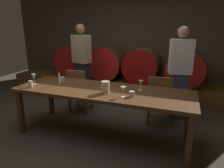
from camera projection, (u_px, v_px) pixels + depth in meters
ground_plane at (86, 133)px, 3.23m from camera, size 9.04×9.04×0.00m
back_wall at (131, 35)px, 5.25m from camera, size 6.96×0.24×2.92m
barrel_shelf at (124, 86)px, 5.11m from camera, size 6.26×0.90×0.36m
wine_barrel_far_left at (75, 61)px, 5.41m from camera, size 0.83×0.78×0.83m
wine_barrel_center_left at (108, 63)px, 5.09m from camera, size 0.83×0.78×0.83m
wine_barrel_center_right at (142, 65)px, 4.80m from camera, size 0.83×0.78×0.83m
wine_barrel_far_right at (185, 68)px, 4.47m from camera, size 0.83×0.78×0.83m
dining_table at (103, 94)px, 2.99m from camera, size 2.68×0.88×0.76m
chair_left at (79, 89)px, 3.90m from camera, size 0.42×0.42×0.88m
chair_right at (159, 98)px, 3.41m from camera, size 0.45×0.45×0.88m
guest_left at (82, 63)px, 4.36m from camera, size 0.44×0.34×1.73m
guest_right at (179, 73)px, 3.55m from camera, size 0.43×0.33×1.68m
candle_center at (60, 81)px, 3.18m from camera, size 0.05×0.05×0.21m
pitcher at (105, 87)px, 2.79m from camera, size 0.12×0.12×0.17m
wine_glass_left at (34, 77)px, 3.21m from camera, size 0.06×0.06×0.17m
wine_glass_center at (123, 90)px, 2.63m from camera, size 0.07×0.07×0.15m
wine_glass_right at (141, 83)px, 2.91m from camera, size 0.06×0.06×0.15m
cup_left at (31, 84)px, 3.07m from camera, size 0.06×0.06×0.10m
cup_center at (62, 79)px, 3.40m from camera, size 0.08×0.08×0.08m
cup_right at (132, 94)px, 2.66m from camera, size 0.07×0.07×0.08m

